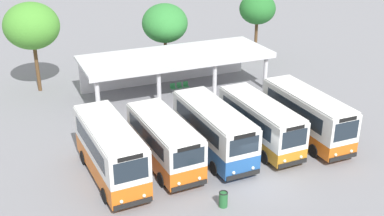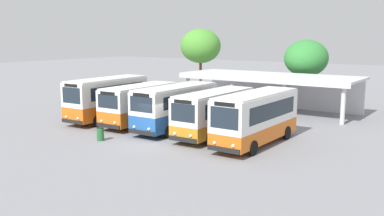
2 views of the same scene
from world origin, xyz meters
TOP-DOWN VIEW (x-y plane):
  - ground_plane at (0.00, 0.00)m, footprint 180.00×180.00m
  - city_bus_nearest_orange at (-7.96, 3.64)m, footprint 2.67×7.86m
  - city_bus_second_in_row at (-4.52, 3.82)m, footprint 2.68×7.36m
  - city_bus_middle_cream at (-1.09, 3.95)m, footprint 2.59×7.97m
  - city_bus_fourth_amber at (2.35, 3.86)m, footprint 2.43×7.83m
  - city_bus_fifth_blue at (5.78, 3.39)m, footprint 2.36×8.09m
  - terminal_canopy at (0.95, 16.18)m, footprint 16.29×6.02m
  - waiting_chair_end_by_column at (0.50, 15.23)m, footprint 0.46×0.46m
  - waiting_chair_second_from_end at (1.11, 15.23)m, footprint 0.46×0.46m
  - waiting_chair_middle_seat at (1.71, 15.22)m, footprint 0.46×0.46m
  - roadside_tree_behind_canopy at (2.16, 21.46)m, footprint 4.41×4.41m
  - roadside_tree_east_of_canopy at (11.92, 20.69)m, footprint 3.69×3.69m
  - roadside_tree_west_of_canopy at (-10.09, 20.48)m, footprint 4.64×4.64m
  - litter_bin_apron at (-3.17, -1.64)m, footprint 0.49×0.49m

SIDE VIEW (x-z plane):
  - ground_plane at x=0.00m, z-range 0.00..0.00m
  - litter_bin_apron at x=-3.17m, z-range 0.01..0.91m
  - waiting_chair_end_by_column at x=0.50m, z-range 0.09..0.95m
  - waiting_chair_second_from_end at x=1.11m, z-range 0.09..0.95m
  - waiting_chair_middle_seat at x=1.71m, z-range 0.09..0.95m
  - city_bus_second_in_row at x=-4.52m, z-range 0.17..3.30m
  - city_bus_fourth_amber at x=2.35m, z-range 0.17..3.31m
  - city_bus_middle_cream at x=-1.09m, z-range 0.17..3.46m
  - city_bus_fifth_blue at x=5.78m, z-range 0.17..3.53m
  - city_bus_nearest_orange at x=-7.96m, z-range 0.17..3.67m
  - terminal_canopy at x=0.95m, z-range 0.97..4.37m
  - roadside_tree_behind_canopy at x=2.16m, z-range 1.40..7.97m
  - roadside_tree_east_of_canopy at x=11.92m, z-range 1.91..8.92m
  - roadside_tree_west_of_canopy at x=-10.09m, z-range 1.89..9.67m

